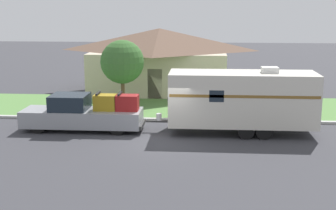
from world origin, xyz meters
The scene contains 8 objects.
ground_plane centered at (0.00, 0.00, 0.00)m, with size 120.00×120.00×0.00m, color #38383D.
curb_strip centered at (0.00, 3.75, 0.07)m, with size 80.00×0.30×0.14m.
lawn_strip centered at (0.00, 7.40, 0.01)m, with size 80.00×7.00×0.03m.
house_across_street centered at (-1.46, 13.34, 2.42)m, with size 10.58×7.52×4.68m.
pickup_truck centered at (-4.30, 1.49, 0.87)m, with size 6.28×1.93×2.00m.
travel_trailer centered at (3.82, 1.49, 1.79)m, with size 8.50×2.45×3.39m.
mailbox centered at (0.08, 4.39, 0.95)m, with size 0.48×0.20×1.23m.
tree_in_yard centered at (-3.17, 6.94, 2.92)m, with size 2.72×2.72×4.29m.
Camera 1 is at (1.85, -21.67, 6.39)m, focal length 50.00 mm.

